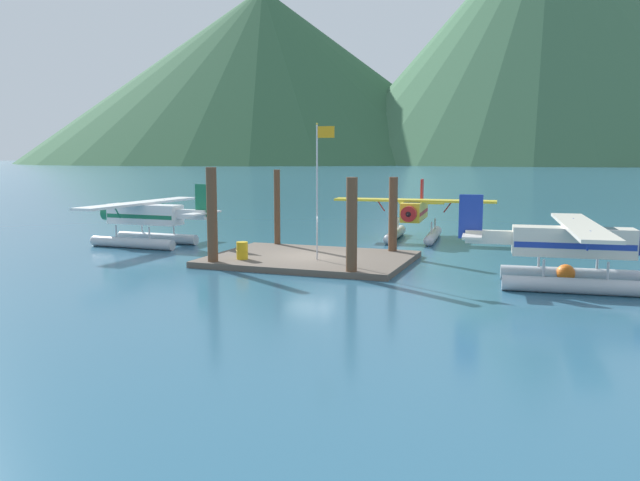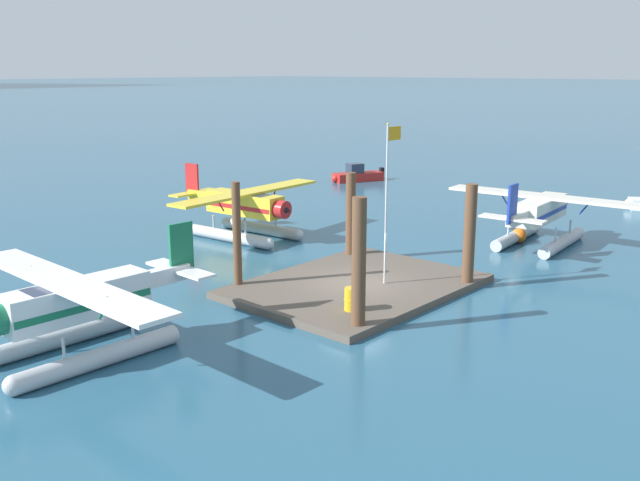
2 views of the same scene
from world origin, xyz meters
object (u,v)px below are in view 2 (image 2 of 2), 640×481
at_px(flagpole, 388,186).
at_px(seaplane_yellow_bow_right, 245,210).
at_px(mooring_buoy, 519,235).
at_px(seaplane_cream_stbd_aft, 541,216).
at_px(boat_red_open_east, 357,175).
at_px(fuel_drum, 352,299).
at_px(seaplane_white_port_fwd, 77,311).

height_order(flagpole, seaplane_yellow_bow_right, flagpole).
distance_m(mooring_buoy, seaplane_cream_stbd_aft, 1.59).
relative_size(seaplane_yellow_bow_right, boat_red_open_east, 2.28).
relative_size(flagpole, fuel_drum, 7.71).
height_order(seaplane_yellow_bow_right, boat_red_open_east, seaplane_yellow_bow_right).
xyz_separation_m(seaplane_cream_stbd_aft, seaplane_white_port_fwd, (-24.34, 4.59, 0.00)).
xyz_separation_m(fuel_drum, seaplane_white_port_fwd, (-8.84, 4.30, 0.84)).
xyz_separation_m(flagpole, mooring_buoy, (11.55, -0.40, -4.06)).
relative_size(seaplane_white_port_fwd, seaplane_yellow_bow_right, 1.00).
bearing_deg(mooring_buoy, seaplane_white_port_fwd, 171.64).
height_order(mooring_buoy, seaplane_white_port_fwd, seaplane_white_port_fwd).
distance_m(flagpole, boat_red_open_east, 30.28).
bearing_deg(seaplane_yellow_bow_right, boat_red_open_east, 22.36).
distance_m(flagpole, mooring_buoy, 12.25).
distance_m(seaplane_cream_stbd_aft, seaplane_white_port_fwd, 24.77).
xyz_separation_m(flagpole, seaplane_white_port_fwd, (-12.56, 3.15, -2.89)).
bearing_deg(seaplane_white_port_fwd, boat_red_open_east, 25.35).
distance_m(flagpole, seaplane_white_port_fwd, 13.27).
bearing_deg(fuel_drum, boat_red_open_east, 38.55).
bearing_deg(flagpole, seaplane_white_port_fwd, 165.92).
bearing_deg(boat_red_open_east, seaplane_cream_stbd_aft, -116.93).
distance_m(seaplane_white_port_fwd, boat_red_open_east, 38.89).
bearing_deg(seaplane_yellow_bow_right, seaplane_white_port_fwd, -150.85).
distance_m(seaplane_cream_stbd_aft, boat_red_open_east, 23.84).
bearing_deg(fuel_drum, flagpole, 17.22).
relative_size(flagpole, boat_red_open_east, 1.48).
distance_m(fuel_drum, seaplane_cream_stbd_aft, 15.52).
xyz_separation_m(fuel_drum, seaplane_yellow_bow_right, (6.14, 12.66, 0.84)).
height_order(fuel_drum, mooring_buoy, fuel_drum).
bearing_deg(mooring_buoy, flagpole, 178.04).
distance_m(mooring_buoy, seaplane_yellow_bow_right, 15.05).
bearing_deg(seaplane_yellow_bow_right, mooring_buoy, -52.50).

